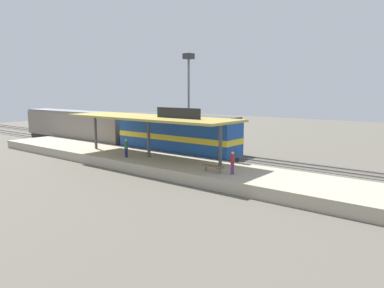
{
  "coord_description": "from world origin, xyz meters",
  "views": [
    {
      "loc": [
        -27.71,
        -23.47,
        6.98
      ],
      "look_at": [
        -1.38,
        -2.58,
        2.0
      ],
      "focal_mm": 33.26,
      "sensor_mm": 36.0,
      "label": 1
    }
  ],
  "objects_px": {
    "passenger_carriage_single": "(76,126)",
    "freight_car": "(188,134)",
    "locomotive": "(176,136)",
    "light_mast": "(189,80)",
    "person_waiting": "(232,162)",
    "platform_bench": "(213,166)",
    "person_walking": "(126,147)"
  },
  "relations": [
    {
      "from": "person_waiting",
      "to": "person_walking",
      "type": "relative_size",
      "value": 1.0
    },
    {
      "from": "platform_bench",
      "to": "person_walking",
      "type": "relative_size",
      "value": 0.99
    },
    {
      "from": "passenger_carriage_single",
      "to": "light_mast",
      "type": "relative_size",
      "value": 1.71
    },
    {
      "from": "platform_bench",
      "to": "person_waiting",
      "type": "distance_m",
      "value": 1.66
    },
    {
      "from": "freight_car",
      "to": "light_mast",
      "type": "xyz_separation_m",
      "value": [
        3.2,
        2.5,
        6.43
      ]
    },
    {
      "from": "person_walking",
      "to": "light_mast",
      "type": "bearing_deg",
      "value": 14.82
    },
    {
      "from": "platform_bench",
      "to": "locomotive",
      "type": "distance_m",
      "value": 10.79
    },
    {
      "from": "locomotive",
      "to": "person_walking",
      "type": "relative_size",
      "value": 8.44
    },
    {
      "from": "locomotive",
      "to": "person_walking",
      "type": "height_order",
      "value": "locomotive"
    },
    {
      "from": "person_waiting",
      "to": "platform_bench",
      "type": "bearing_deg",
      "value": 100.17
    },
    {
      "from": "light_mast",
      "to": "platform_bench",
      "type": "bearing_deg",
      "value": -135.57
    },
    {
      "from": "person_waiting",
      "to": "person_walking",
      "type": "distance_m",
      "value": 11.44
    },
    {
      "from": "platform_bench",
      "to": "person_walking",
      "type": "bearing_deg",
      "value": 89.83
    },
    {
      "from": "locomotive",
      "to": "person_waiting",
      "type": "xyz_separation_m",
      "value": [
        -5.72,
        -10.45,
        -0.56
      ]
    },
    {
      "from": "platform_bench",
      "to": "freight_car",
      "type": "xyz_separation_m",
      "value": [
        10.6,
        11.03,
        0.63
      ]
    },
    {
      "from": "locomotive",
      "to": "freight_car",
      "type": "bearing_deg",
      "value": 24.85
    },
    {
      "from": "freight_car",
      "to": "locomotive",
      "type": "bearing_deg",
      "value": -155.15
    },
    {
      "from": "locomotive",
      "to": "light_mast",
      "type": "relative_size",
      "value": 1.23
    },
    {
      "from": "person_walking",
      "to": "freight_car",
      "type": "bearing_deg",
      "value": 6.2
    },
    {
      "from": "passenger_carriage_single",
      "to": "light_mast",
      "type": "bearing_deg",
      "value": -59.75
    },
    {
      "from": "freight_car",
      "to": "light_mast",
      "type": "distance_m",
      "value": 7.6
    },
    {
      "from": "freight_car",
      "to": "person_walking",
      "type": "xyz_separation_m",
      "value": [
        -10.57,
        -1.15,
        -0.12
      ]
    },
    {
      "from": "freight_car",
      "to": "person_waiting",
      "type": "bearing_deg",
      "value": -129.36
    },
    {
      "from": "platform_bench",
      "to": "light_mast",
      "type": "bearing_deg",
      "value": 44.43
    },
    {
      "from": "platform_bench",
      "to": "passenger_carriage_single",
      "type": "xyz_separation_m",
      "value": [
        6.0,
        26.9,
        0.97
      ]
    },
    {
      "from": "passenger_carriage_single",
      "to": "freight_car",
      "type": "bearing_deg",
      "value": -73.84
    },
    {
      "from": "freight_car",
      "to": "light_mast",
      "type": "height_order",
      "value": "light_mast"
    },
    {
      "from": "platform_bench",
      "to": "locomotive",
      "type": "height_order",
      "value": "locomotive"
    },
    {
      "from": "passenger_carriage_single",
      "to": "locomotive",
      "type": "bearing_deg",
      "value": -90.0
    },
    {
      "from": "freight_car",
      "to": "person_walking",
      "type": "height_order",
      "value": "freight_car"
    },
    {
      "from": "platform_bench",
      "to": "person_walking",
      "type": "distance_m",
      "value": 9.9
    },
    {
      "from": "locomotive",
      "to": "light_mast",
      "type": "distance_m",
      "value": 10.87
    }
  ]
}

